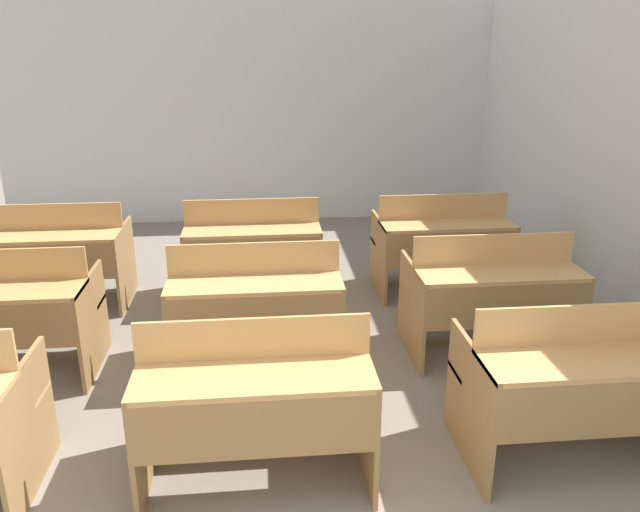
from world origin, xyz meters
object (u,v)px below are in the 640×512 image
at_px(bench_front_center, 256,399).
at_px(bench_front_right, 578,382).
at_px(bench_third_left, 55,254).
at_px(bench_second_right, 491,293).
at_px(bench_third_center, 253,248).
at_px(bench_third_right, 442,242).
at_px(wastepaper_bin, 514,250).
at_px(bench_second_center, 256,304).
at_px(bench_second_left, 2,312).

xyz_separation_m(bench_front_center, bench_front_right, (1.82, -0.01, 0.00)).
bearing_deg(bench_third_left, bench_front_right, -35.80).
height_order(bench_second_right, bench_third_center, same).
height_order(bench_second_right, bench_third_right, same).
relative_size(bench_front_center, wastepaper_bin, 3.94).
bearing_deg(bench_second_center, bench_third_left, 144.01).
relative_size(bench_second_center, bench_second_right, 1.00).
xyz_separation_m(bench_second_left, bench_second_right, (3.60, 0.00, 0.00)).
bearing_deg(bench_second_center, bench_second_left, 179.13).
bearing_deg(bench_front_right, bench_front_center, 179.76).
bearing_deg(bench_third_right, bench_second_left, -160.15).
height_order(bench_front_center, bench_third_right, same).
height_order(bench_front_center, bench_third_center, same).
height_order(bench_front_right, bench_third_right, same).
height_order(bench_front_center, bench_second_right, same).
height_order(bench_front_right, bench_second_left, same).
relative_size(bench_third_left, wastepaper_bin, 3.94).
bearing_deg(bench_front_right, bench_second_right, 90.64).
xyz_separation_m(bench_second_center, bench_third_center, (-0.02, 1.32, 0.00)).
relative_size(bench_second_center, bench_third_right, 1.00).
bearing_deg(bench_second_center, bench_front_right, -35.61).
bearing_deg(bench_third_left, wastepaper_bin, 8.48).
xyz_separation_m(bench_third_left, wastepaper_bin, (4.63, 0.69, -0.35)).
xyz_separation_m(bench_second_right, wastepaper_bin, (1.02, 1.98, -0.35)).
xyz_separation_m(bench_front_right, wastepaper_bin, (1.00, 3.31, -0.35)).
relative_size(bench_front_center, bench_third_center, 1.00).
bearing_deg(bench_front_right, bench_second_center, 144.39).
bearing_deg(bench_third_left, bench_second_center, -35.99).
bearing_deg(bench_second_left, bench_front_center, -36.25).
relative_size(bench_second_left, bench_third_right, 1.00).
bearing_deg(bench_second_right, bench_third_center, 144.66).
bearing_deg(wastepaper_bin, bench_second_center, -144.53).
xyz_separation_m(bench_second_right, bench_third_right, (-0.01, 1.30, 0.00)).
xyz_separation_m(bench_second_right, bench_third_left, (-3.61, 1.29, 0.00)).
distance_m(bench_front_center, bench_second_center, 1.29).
relative_size(bench_second_right, bench_third_left, 1.00).
distance_m(bench_second_left, bench_second_right, 3.60).
bearing_deg(bench_third_center, bench_second_center, -89.08).
xyz_separation_m(bench_front_right, bench_third_center, (-1.84, 2.62, 0.00)).
bearing_deg(bench_third_left, bench_second_left, -89.57).
height_order(bench_front_center, bench_front_right, same).
xyz_separation_m(bench_second_center, bench_third_right, (1.79, 1.32, 0.00)).
height_order(bench_third_center, bench_third_right, same).
height_order(bench_front_center, wastepaper_bin, bench_front_center).
distance_m(bench_front_center, bench_third_right, 3.17).
height_order(bench_second_left, wastepaper_bin, bench_second_left).
distance_m(bench_second_center, bench_third_right, 2.23).
xyz_separation_m(bench_front_right, bench_second_center, (-1.82, 1.30, 0.00)).
height_order(bench_front_right, wastepaper_bin, bench_front_right).
distance_m(bench_second_center, bench_second_right, 1.80).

